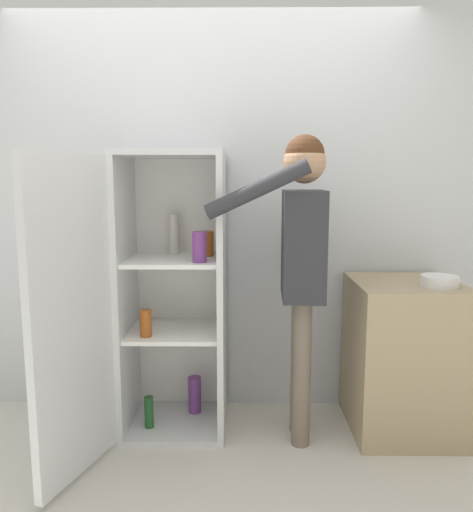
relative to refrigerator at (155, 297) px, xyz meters
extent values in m
plane|color=beige|center=(0.31, -0.57, -0.82)|extent=(12.00, 12.00, 0.00)
cube|color=silver|center=(0.31, 0.41, 0.46)|extent=(7.00, 0.06, 2.55)
cube|color=silver|center=(0.10, 0.08, -0.80)|extent=(0.60, 0.56, 0.04)
cube|color=silver|center=(0.10, 0.08, 0.81)|extent=(0.60, 0.56, 0.04)
cube|color=white|center=(0.10, 0.35, 0.00)|extent=(0.60, 0.03, 1.57)
cube|color=silver|center=(-0.18, 0.08, 0.00)|extent=(0.04, 0.56, 1.57)
cube|color=silver|center=(0.38, 0.08, 0.00)|extent=(0.04, 0.56, 1.57)
cube|color=white|center=(0.10, 0.08, -0.23)|extent=(0.53, 0.49, 0.02)
cube|color=white|center=(0.10, 0.08, 0.20)|extent=(0.53, 0.49, 0.02)
cube|color=silver|center=(-0.32, -0.47, 0.00)|extent=(0.23, 0.58, 1.57)
cylinder|color=beige|center=(0.08, 0.25, 0.34)|extent=(0.06, 0.06, 0.25)
cylinder|color=#1E5123|center=(-0.05, -0.02, -0.69)|extent=(0.05, 0.05, 0.19)
cylinder|color=#723884|center=(0.20, 0.18, -0.67)|extent=(0.08, 0.08, 0.23)
cylinder|color=#723884|center=(0.26, -0.07, 0.30)|extent=(0.08, 0.08, 0.17)
cylinder|color=#9E4C19|center=(-0.05, -0.06, -0.14)|extent=(0.07, 0.07, 0.15)
cylinder|color=#9E4C19|center=(0.29, 0.16, 0.29)|extent=(0.07, 0.07, 0.15)
cylinder|color=#726656|center=(0.83, -0.14, -0.40)|extent=(0.10, 0.10, 0.83)
cylinder|color=#726656|center=(0.83, 0.02, -0.40)|extent=(0.10, 0.10, 0.83)
cube|color=#2D2D33|center=(0.83, -0.06, 0.31)|extent=(0.24, 0.41, 0.59)
sphere|color=tan|center=(0.83, -0.06, 0.76)|extent=(0.23, 0.23, 0.23)
sphere|color=#4C2D19|center=(0.83, -0.06, 0.80)|extent=(0.21, 0.21, 0.21)
cylinder|color=#2D2D33|center=(0.57, -0.27, 0.62)|extent=(0.54, 0.10, 0.31)
cylinder|color=#2D2D33|center=(0.84, 0.16, 0.28)|extent=(0.08, 0.08, 0.56)
cube|color=tan|center=(1.45, 0.05, -0.37)|extent=(0.60, 0.62, 0.90)
cylinder|color=white|center=(1.59, -0.07, 0.11)|extent=(0.20, 0.20, 0.06)
camera|label=1|loc=(0.50, -2.78, 0.66)|focal=35.00mm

